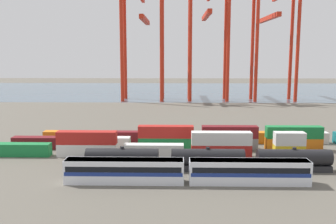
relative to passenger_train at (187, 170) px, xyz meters
The scene contains 28 objects.
ground_plane 58.98m from the passenger_train, 87.87° to the left, with size 420.00×420.00×0.00m, color #5B564C.
harbour_water 157.99m from the passenger_train, 89.21° to the left, with size 400.00×110.00×0.01m, color #475B6B.
passenger_train is the anchor object (origin of this frame).
freight_tank_row 20.59m from the passenger_train, 19.88° to the left, with size 74.60×2.81×4.27m.
shipping_container_0 37.14m from the passenger_train, 154.56° to the left, with size 12.10×2.44×2.60m, color #197538.
shipping_container_1 25.50m from the passenger_train, 141.24° to the left, with size 12.10×2.44×2.60m, color silver.
shipping_container_2 25.54m from the passenger_train, 141.24° to the left, with size 12.10×2.44×2.60m, color #AD211C.
shipping_container_3 17.14m from the passenger_train, 111.26° to the left, with size 12.10×2.44×2.60m, color silver.
shipping_container_4 17.63m from the passenger_train, 64.95° to the left, with size 12.10×2.44×2.60m, color #AD211C.
shipping_container_5 17.70m from the passenger_train, 64.95° to the left, with size 12.10×2.44×2.60m, color silver.
shipping_container_6 26.48m from the passenger_train, 37.07° to the left, with size 6.04×2.44×2.60m, color gold.
shipping_container_7 26.52m from the passenger_train, 37.07° to the left, with size 6.04×2.44×2.60m, color silver.
shipping_container_10 38.90m from the passenger_train, 144.98° to the left, with size 12.10×2.44×2.60m, color maroon.
shipping_container_11 28.62m from the passenger_train, 128.73° to the left, with size 12.10×2.44×2.60m, color silver.
shipping_container_12 22.68m from the passenger_train, 100.03° to the left, with size 12.10×2.44×2.60m, color #197538.
shipping_container_13 22.73m from the passenger_train, 100.03° to the left, with size 12.10×2.44×2.60m, color #AD211C.
shipping_container_14 24.47m from the passenger_train, 65.86° to the left, with size 12.10×2.44×2.60m, color slate.
shipping_container_15 24.52m from the passenger_train, 65.86° to the left, with size 12.10×2.44×2.60m, color maroon.
shipping_container_16 32.75m from the passenger_train, 42.97° to the left, with size 12.10×2.44×2.60m, color orange.
shipping_container_17 32.78m from the passenger_train, 42.97° to the left, with size 12.10×2.44×2.60m, color #197538.
shipping_container_18 39.42m from the passenger_train, 133.32° to the left, with size 12.10×2.44×2.60m, color orange.
shipping_container_19 31.64m from the passenger_train, 114.94° to the left, with size 12.10×2.44×2.60m, color maroon.
shipping_container_20 28.69m from the passenger_train, 89.27° to the left, with size 12.10×2.44×2.60m, color #197538.
shipping_container_21 31.95m from the passenger_train, 63.87° to the left, with size 12.10×2.44×2.60m, color orange.
shipping_container_22 39.92m from the passenger_train, 45.93° to the left, with size 12.10×2.44×2.60m, color silver.
gantry_crane_west 119.96m from the passenger_train, 98.27° to the left, with size 18.87×38.72×50.12m.
gantry_crane_central 119.58m from the passenger_train, 83.81° to the left, with size 17.98×38.22×50.64m.
gantry_crane_east 126.05m from the passenger_train, 70.11° to the left, with size 19.17×38.81×50.38m.
Camera 1 is at (-3.90, -78.19, 20.73)m, focal length 40.67 mm.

